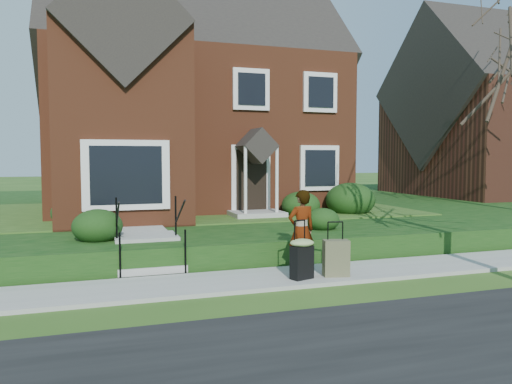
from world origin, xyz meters
name	(u,v)px	position (x,y,z in m)	size (l,w,h in m)	color
ground	(284,279)	(0.00, 0.00, 0.00)	(120.00, 120.00, 0.00)	#2D5119
sidewalk	(284,277)	(0.00, 0.00, 0.04)	(60.00, 1.60, 0.08)	#9E9B93
terrace	(278,207)	(4.00, 10.90, 0.30)	(44.00, 20.00, 0.60)	#0F350E
walkway	(136,223)	(-2.50, 5.00, 0.63)	(1.20, 6.00, 0.06)	#9E9B93
main_house	(186,82)	(-0.21, 9.61, 5.26)	(10.40, 10.20, 9.40)	brown
neighbour_house	(500,102)	(16.00, 11.00, 5.25)	(9.40, 8.00, 9.20)	brown
front_steps	(148,247)	(-2.50, 1.84, 0.47)	(1.40, 2.02, 1.50)	#9E9B93
foundation_shrubs	(248,204)	(0.76, 4.86, 1.07)	(10.00, 4.38, 1.14)	black
woman	(301,230)	(0.53, 0.36, 0.93)	(0.62, 0.41, 1.70)	#999999
suitcase_black	(302,256)	(0.22, -0.37, 0.53)	(0.58, 0.52, 1.16)	black
suitcase_olive	(336,258)	(0.97, -0.37, 0.45)	(0.56, 0.39, 1.09)	brown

